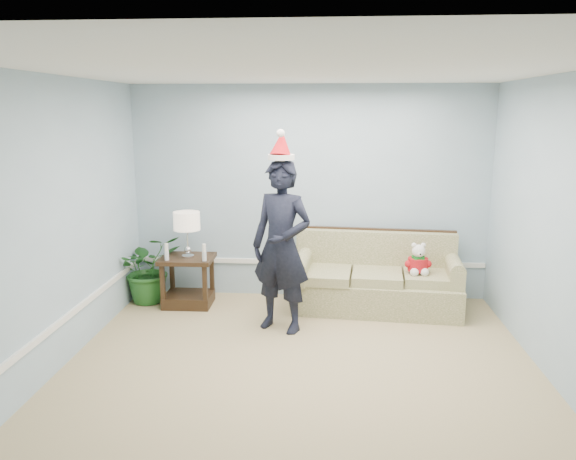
% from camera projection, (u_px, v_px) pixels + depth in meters
% --- Properties ---
extents(room_shell, '(4.54, 5.04, 2.74)m').
position_uv_depth(room_shell, '(299.00, 237.00, 4.67)').
color(room_shell, tan).
rests_on(room_shell, ground).
extents(wainscot_trim, '(4.49, 4.99, 0.06)m').
position_uv_depth(wainscot_trim, '(196.00, 292.00, 6.09)').
color(wainscot_trim, white).
rests_on(wainscot_trim, room_shell).
extents(sofa, '(2.05, 1.01, 0.93)m').
position_uv_depth(sofa, '(376.00, 282.00, 6.85)').
color(sofa, '#5E6B32').
rests_on(sofa, room_shell).
extents(side_table, '(0.65, 0.54, 0.62)m').
position_uv_depth(side_table, '(188.00, 286.00, 6.96)').
color(side_table, '#372514').
rests_on(side_table, room_shell).
extents(table_lamp, '(0.32, 0.32, 0.56)m').
position_uv_depth(table_lamp, '(187.00, 223.00, 6.76)').
color(table_lamp, silver).
rests_on(table_lamp, side_table).
extents(candle_pair, '(0.51, 0.05, 0.21)m').
position_uv_depth(candle_pair, '(185.00, 253.00, 6.69)').
color(candle_pair, silver).
rests_on(candle_pair, side_table).
extents(houseplant, '(1.03, 1.01, 0.86)m').
position_uv_depth(houseplant, '(149.00, 268.00, 7.06)').
color(houseplant, '#1F581F').
rests_on(houseplant, room_shell).
extents(man, '(0.81, 0.69, 1.88)m').
position_uv_depth(man, '(282.00, 246.00, 6.05)').
color(man, black).
rests_on(man, room_shell).
extents(santa_hat, '(0.33, 0.36, 0.33)m').
position_uv_depth(santa_hat, '(281.00, 146.00, 5.84)').
color(santa_hat, silver).
rests_on(santa_hat, man).
extents(teddy_bear, '(0.25, 0.27, 0.38)m').
position_uv_depth(teddy_bear, '(418.00, 263.00, 6.61)').
color(teddy_bear, silver).
rests_on(teddy_bear, sofa).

